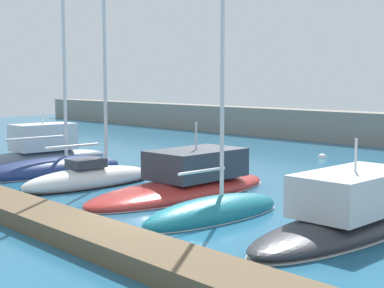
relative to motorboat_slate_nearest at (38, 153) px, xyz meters
The scene contains 9 objects.
ground_plane 17.63m from the motorboat_slate_nearest, 16.31° to the right, with size 120.00×120.00×0.00m, color #236084.
dock_pier 18.33m from the motorboat_slate_nearest, 22.70° to the right, with size 40.14×1.89×0.55m, color brown.
motorboat_slate_nearest is the anchor object (origin of this frame).
sailboat_navy_second 4.48m from the motorboat_slate_nearest, 18.16° to the right, with size 2.47×8.12×17.11m.
sailboat_white_third 8.76m from the motorboat_slate_nearest, 12.92° to the right, with size 1.79×6.68×14.68m.
motorboat_red_fourth 12.81m from the motorboat_slate_nearest, ahead, with size 3.89×10.17×3.35m.
sailboat_teal_fifth 16.95m from the motorboat_slate_nearest, ahead, with size 1.85×6.21×12.51m.
motorboat_charcoal_sixth 21.01m from the motorboat_slate_nearest, ahead, with size 3.10×10.00×3.17m.
mooring_buoy_white 17.25m from the motorboat_slate_nearest, 54.88° to the left, with size 0.56×0.56×0.56m, color white.
Camera 1 is at (14.15, -11.24, 4.78)m, focal length 54.74 mm.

